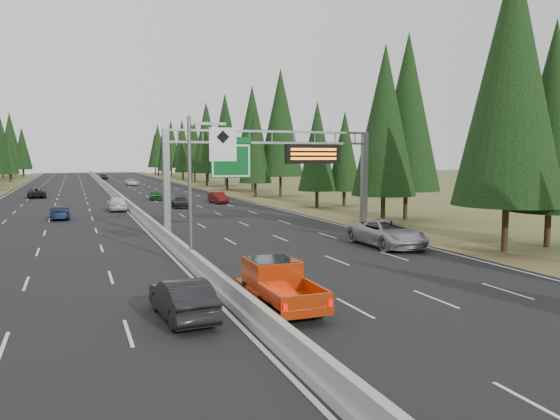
# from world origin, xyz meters

# --- Properties ---
(road) EXTENTS (32.00, 260.00, 0.08)m
(road) POSITION_xyz_m (0.00, 80.00, 0.04)
(road) COLOR black
(road) RESTS_ON ground
(shoulder_right) EXTENTS (3.60, 260.00, 0.06)m
(shoulder_right) POSITION_xyz_m (17.80, 80.00, 0.03)
(shoulder_right) COLOR olive
(shoulder_right) RESTS_ON ground
(median_barrier) EXTENTS (0.70, 260.00, 0.85)m
(median_barrier) POSITION_xyz_m (0.00, 80.00, 0.41)
(median_barrier) COLOR gray
(median_barrier) RESTS_ON road
(sign_gantry) EXTENTS (16.75, 0.98, 7.80)m
(sign_gantry) POSITION_xyz_m (8.92, 34.88, 5.27)
(sign_gantry) COLOR slate
(sign_gantry) RESTS_ON road
(hov_sign_pole) EXTENTS (2.80, 0.50, 8.00)m
(hov_sign_pole) POSITION_xyz_m (0.58, 24.97, 4.72)
(hov_sign_pole) COLOR slate
(hov_sign_pole) RESTS_ON road
(tree_row_right) EXTENTS (11.96, 242.38, 18.89)m
(tree_row_right) POSITION_xyz_m (22.15, 67.65, 9.57)
(tree_row_right) COLOR black
(tree_row_right) RESTS_ON ground
(silver_minivan) EXTENTS (2.97, 6.40, 1.78)m
(silver_minivan) POSITION_xyz_m (13.25, 26.64, 0.97)
(silver_minivan) COLOR #9A9A9E
(silver_minivan) RESTS_ON road
(red_pickup) EXTENTS (1.96, 5.50, 1.79)m
(red_pickup) POSITION_xyz_m (1.50, 15.90, 1.07)
(red_pickup) COLOR black
(red_pickup) RESTS_ON road
(car_ahead_green) EXTENTS (1.78, 3.87, 1.29)m
(car_ahead_green) POSITION_xyz_m (4.59, 71.24, 0.72)
(car_ahead_green) COLOR #124F1E
(car_ahead_green) RESTS_ON road
(car_ahead_dkred) EXTENTS (1.83, 4.32, 1.39)m
(car_ahead_dkred) POSITION_xyz_m (11.19, 63.04, 0.77)
(car_ahead_dkred) COLOR #520B0C
(car_ahead_dkred) RESTS_ON road
(car_ahead_dkgrey) EXTENTS (2.19, 4.54, 1.27)m
(car_ahead_dkgrey) POSITION_xyz_m (5.66, 58.98, 0.72)
(car_ahead_dkgrey) COLOR black
(car_ahead_dkgrey) RESTS_ON road
(car_ahead_white) EXTENTS (2.50, 4.80, 1.29)m
(car_ahead_white) POSITION_xyz_m (5.36, 111.54, 0.72)
(car_ahead_white) COLOR white
(car_ahead_white) RESTS_ON road
(car_ahead_far) EXTENTS (2.05, 4.46, 1.48)m
(car_ahead_far) POSITION_xyz_m (1.50, 144.19, 0.82)
(car_ahead_far) COLOR black
(car_ahead_far) RESTS_ON road
(car_onc_near) EXTENTS (1.89, 4.57, 1.47)m
(car_onc_near) POSITION_xyz_m (-2.24, 15.50, 0.82)
(car_onc_near) COLOR black
(car_onc_near) RESTS_ON road
(car_onc_blue) EXTENTS (1.92, 4.43, 1.27)m
(car_onc_blue) POSITION_xyz_m (-7.11, 51.11, 0.71)
(car_onc_blue) COLOR navy
(car_onc_blue) RESTS_ON road
(car_onc_white) EXTENTS (1.99, 4.74, 1.60)m
(car_onc_white) POSITION_xyz_m (-1.50, 57.35, 0.88)
(car_onc_white) COLOR silver
(car_onc_white) RESTS_ON road
(car_onc_far) EXTENTS (2.85, 5.37, 1.44)m
(car_onc_far) POSITION_xyz_m (-10.81, 81.29, 0.80)
(car_onc_far) COLOR black
(car_onc_far) RESTS_ON road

